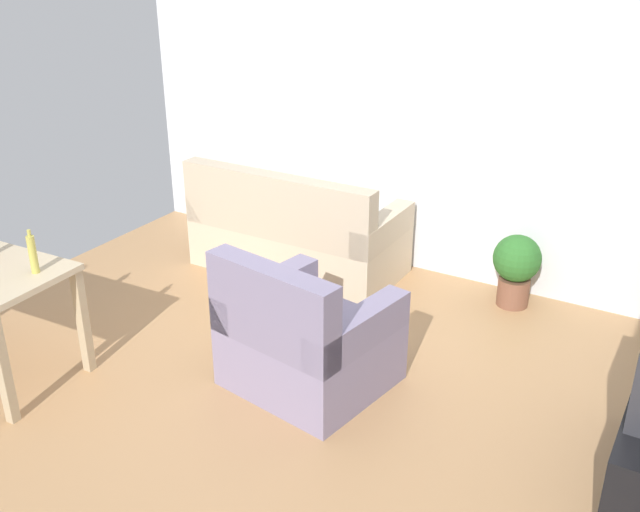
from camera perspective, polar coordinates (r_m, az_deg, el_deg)
ground_plane at (r=4.65m, az=-4.25°, el=-10.53°), size 5.20×4.40×0.02m
wall_rear at (r=5.90m, az=7.68°, el=11.45°), size 5.20×0.10×2.70m
couch at (r=6.04m, az=-1.96°, el=1.57°), size 1.71×0.84×0.92m
potted_plant at (r=5.65m, az=15.19°, el=-0.73°), size 0.36×0.36×0.57m
armchair at (r=4.51m, az=-1.22°, el=-6.68°), size 1.03×0.98×0.92m
bottle_squat at (r=4.63m, az=-21.67°, el=0.16°), size 0.05×0.05×0.28m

